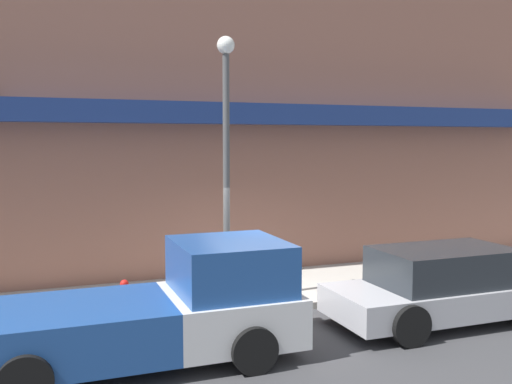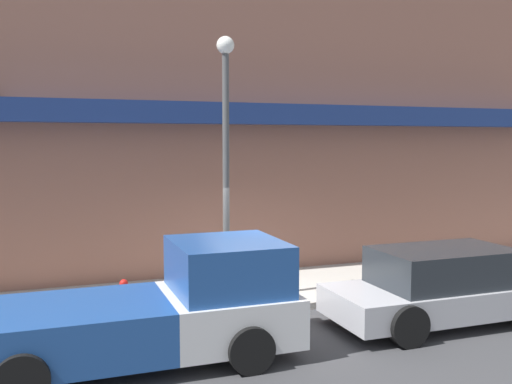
# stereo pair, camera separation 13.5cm
# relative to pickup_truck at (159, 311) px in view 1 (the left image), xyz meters

# --- Properties ---
(ground_plane) EXTENTS (80.00, 80.00, 0.00)m
(ground_plane) POSITION_rel_pickup_truck_xyz_m (2.60, 1.60, -0.80)
(ground_plane) COLOR #38383A
(sidewalk) EXTENTS (36.00, 3.10, 0.14)m
(sidewalk) POSITION_rel_pickup_truck_xyz_m (2.60, 3.15, -0.73)
(sidewalk) COLOR #ADA89E
(sidewalk) RESTS_ON ground
(building) EXTENTS (19.80, 3.80, 10.26)m
(building) POSITION_rel_pickup_truck_xyz_m (2.58, 6.18, 4.32)
(building) COLOR brown
(building) RESTS_ON ground
(pickup_truck) EXTENTS (5.08, 2.23, 1.83)m
(pickup_truck) POSITION_rel_pickup_truck_xyz_m (0.00, 0.00, 0.00)
(pickup_truck) COLOR silver
(pickup_truck) RESTS_ON ground
(parked_car) EXTENTS (4.46, 1.99, 1.43)m
(parked_car) POSITION_rel_pickup_truck_xyz_m (5.44, -0.00, -0.10)
(parked_car) COLOR #ADADB2
(parked_car) RESTS_ON ground
(fire_hydrant) EXTENTS (0.17, 0.17, 0.67)m
(fire_hydrant) POSITION_rel_pickup_truck_xyz_m (-0.24, 2.18, -0.33)
(fire_hydrant) COLOR red
(fire_hydrant) RESTS_ON sidewalk
(street_lamp) EXTENTS (0.36, 0.36, 5.40)m
(street_lamp) POSITION_rel_pickup_truck_xyz_m (1.88, 2.39, 2.73)
(street_lamp) COLOR #4C4C4C
(street_lamp) RESTS_ON sidewalk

